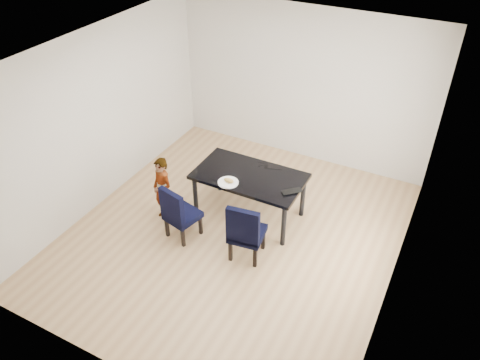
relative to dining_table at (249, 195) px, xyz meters
The scene contains 14 objects.
floor 0.63m from the dining_table, 90.00° to the right, with size 4.50×5.00×0.01m, color tan.
ceiling 2.38m from the dining_table, 90.00° to the right, with size 4.50×5.00×0.01m, color white.
wall_back 2.23m from the dining_table, 90.00° to the left, with size 4.50×0.01×2.70m, color silver.
wall_front 3.16m from the dining_table, 90.00° to the right, with size 4.50×0.01×2.70m, color silver.
wall_left 2.51m from the dining_table, 167.50° to the right, with size 0.01×5.00×2.70m, color white.
wall_right 2.51m from the dining_table, 12.50° to the right, with size 0.01×5.00×2.70m, color silver.
dining_table is the anchor object (origin of this frame).
chair_left 1.06m from the dining_table, 127.21° to the right, with size 0.42×0.44×0.88m, color black.
chair_right 0.86m from the dining_table, 65.27° to the right, with size 0.45×0.46×0.93m, color black.
child 1.29m from the dining_table, 149.45° to the right, with size 0.39×0.25×1.06m, color #F85114.
plate 0.53m from the dining_table, 120.09° to the right, with size 0.30×0.30×0.02m, color white.
sandwich 0.55m from the dining_table, 118.13° to the right, with size 0.16×0.07×0.06m, color #B18A3F.
laptop 0.79m from the dining_table, ahead, with size 0.29×0.19×0.02m, color black.
cable_tangle 0.48m from the dining_table, 73.13° to the left, with size 0.13×0.13×0.01m, color black.
Camera 1 is at (2.44, -4.52, 4.65)m, focal length 35.00 mm.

